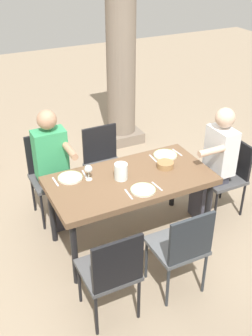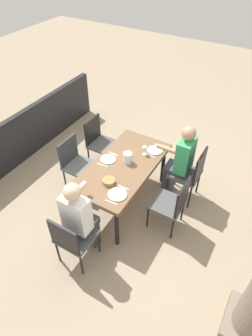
# 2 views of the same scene
# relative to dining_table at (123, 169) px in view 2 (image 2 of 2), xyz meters

# --- Properties ---
(ground_plane) EXTENTS (16.00, 16.00, 0.00)m
(ground_plane) POSITION_rel_dining_table_xyz_m (0.00, 0.00, -0.69)
(ground_plane) COLOR gray
(dining_table) EXTENTS (1.61, 0.83, 0.77)m
(dining_table) POSITION_rel_dining_table_xyz_m (0.00, 0.00, 0.00)
(dining_table) COLOR brown
(dining_table) RESTS_ON ground
(chair_west_north) EXTENTS (0.44, 0.44, 0.95)m
(chair_west_north) POSITION_rel_dining_table_xyz_m (-0.58, 0.84, -0.14)
(chair_west_north) COLOR #4F4F50
(chair_west_north) RESTS_ON ground
(chair_west_south) EXTENTS (0.44, 0.44, 0.92)m
(chair_west_south) POSITION_rel_dining_table_xyz_m (-0.58, -0.83, -0.16)
(chair_west_south) COLOR #4F4F50
(chair_west_south) RESTS_ON ground
(chair_mid_north) EXTENTS (0.44, 0.44, 0.90)m
(chair_mid_north) POSITION_rel_dining_table_xyz_m (0.08, 0.83, -0.18)
(chair_mid_north) COLOR #4F4F50
(chair_mid_north) RESTS_ON ground
(chair_mid_south) EXTENTS (0.44, 0.44, 0.91)m
(chair_mid_south) POSITION_rel_dining_table_xyz_m (0.08, -0.83, -0.16)
(chair_mid_south) COLOR #5B5E61
(chair_mid_south) RESTS_ON ground
(chair_head_east) EXTENTS (0.44, 0.44, 0.87)m
(chair_head_east) POSITION_rel_dining_table_xyz_m (1.22, 0.00, -0.19)
(chair_head_east) COLOR #4F4F50
(chair_head_east) RESTS_ON ground
(diner_woman_green) EXTENTS (0.35, 0.49, 1.32)m
(diner_woman_green) POSITION_rel_dining_table_xyz_m (-0.58, 0.64, 0.01)
(diner_woman_green) COLOR #3F3F4C
(diner_woman_green) RESTS_ON ground
(diner_man_white) EXTENTS (0.49, 0.35, 1.30)m
(diner_man_white) POSITION_rel_dining_table_xyz_m (1.02, -0.00, 0.00)
(diner_man_white) COLOR #3F3F4C
(diner_man_white) RESTS_ON ground
(patio_railing) EXTENTS (4.01, 0.10, 0.90)m
(patio_railing) POSITION_rel_dining_table_xyz_m (0.00, -2.15, -0.24)
(patio_railing) COLOR black
(patio_railing) RESTS_ON ground
(plate_0) EXTENTS (0.24, 0.24, 0.02)m
(plate_0) POSITION_rel_dining_table_xyz_m (-0.53, 0.25, 0.08)
(plate_0) COLOR white
(plate_0) RESTS_ON dining_table
(wine_glass_0) EXTENTS (0.08, 0.08, 0.16)m
(wine_glass_0) POSITION_rel_dining_table_xyz_m (-0.37, 0.15, 0.19)
(wine_glass_0) COLOR white
(wine_glass_0) RESTS_ON dining_table
(fork_0) EXTENTS (0.02, 0.17, 0.01)m
(fork_0) POSITION_rel_dining_table_xyz_m (-0.68, 0.25, 0.08)
(fork_0) COLOR silver
(fork_0) RESTS_ON dining_table
(spoon_0) EXTENTS (0.03, 0.17, 0.01)m
(spoon_0) POSITION_rel_dining_table_xyz_m (-0.38, 0.25, 0.08)
(spoon_0) COLOR silver
(spoon_0) RESTS_ON dining_table
(plate_1) EXTENTS (0.24, 0.24, 0.02)m
(plate_1) POSITION_rel_dining_table_xyz_m (0.01, -0.25, 0.08)
(plate_1) COLOR white
(plate_1) RESTS_ON dining_table
(fork_1) EXTENTS (0.03, 0.17, 0.01)m
(fork_1) POSITION_rel_dining_table_xyz_m (-0.14, -0.25, 0.08)
(fork_1) COLOR silver
(fork_1) RESTS_ON dining_table
(spoon_1) EXTENTS (0.03, 0.17, 0.01)m
(spoon_1) POSITION_rel_dining_table_xyz_m (0.16, -0.25, 0.08)
(spoon_1) COLOR silver
(spoon_1) RESTS_ON dining_table
(plate_2) EXTENTS (0.25, 0.25, 0.02)m
(plate_2) POSITION_rel_dining_table_xyz_m (0.54, 0.24, 0.08)
(plate_2) COLOR silver
(plate_2) RESTS_ON dining_table
(fork_2) EXTENTS (0.02, 0.17, 0.01)m
(fork_2) POSITION_rel_dining_table_xyz_m (0.39, 0.24, 0.08)
(fork_2) COLOR silver
(fork_2) RESTS_ON dining_table
(spoon_2) EXTENTS (0.03, 0.17, 0.01)m
(spoon_2) POSITION_rel_dining_table_xyz_m (0.69, 0.24, 0.08)
(spoon_2) COLOR silver
(spoon_2) RESTS_ON dining_table
(water_pitcher) EXTENTS (0.13, 0.13, 0.16)m
(water_pitcher) POSITION_rel_dining_table_xyz_m (-0.09, 0.03, 0.15)
(water_pitcher) COLOR white
(water_pitcher) RESTS_ON dining_table
(bread_basket) EXTENTS (0.17, 0.17, 0.06)m
(bread_basket) POSITION_rel_dining_table_xyz_m (0.41, 0.02, 0.10)
(bread_basket) COLOR #9E7547
(bread_basket) RESTS_ON dining_table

